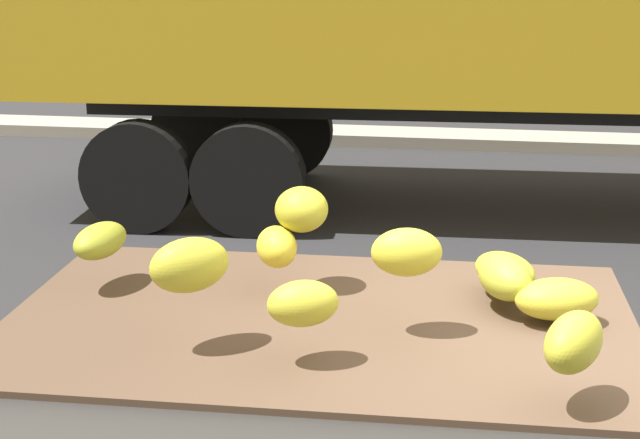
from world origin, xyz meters
TOP-DOWN VIEW (x-y plane):
  - curb_strip at (0.00, 9.22)m, footprint 80.00×0.80m

SIDE VIEW (x-z plane):
  - curb_strip at x=0.00m, z-range 0.00..0.16m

